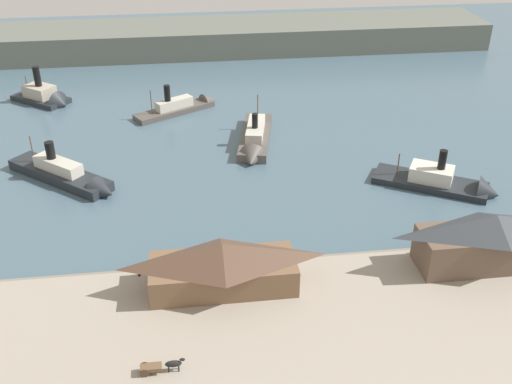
{
  "coord_description": "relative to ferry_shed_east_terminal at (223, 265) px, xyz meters",
  "views": [
    {
      "loc": [
        -6.45,
        -76.81,
        55.79
      ],
      "look_at": [
        5.57,
        15.62,
        2.0
      ],
      "focal_mm": 42.18,
      "sensor_mm": 36.0,
      "label": 1
    }
  ],
  "objects": [
    {
      "name": "ferry_approaching_east",
      "position": [
        -26.35,
        36.09,
        -3.47
      ],
      "size": [
        22.9,
        20.6,
        8.95
      ],
      "color": "#23282D",
      "rests_on": "ground"
    },
    {
      "name": "far_headland",
      "position": [
        2.35,
        119.11,
        -0.92
      ],
      "size": [
        180.0,
        24.0,
        8.0
      ],
      "primitive_type": "cube",
      "color": "#60665B",
      "rests_on": "ground"
    },
    {
      "name": "ferry_departing_north",
      "position": [
        44.24,
        24.53,
        -3.72
      ],
      "size": [
        22.96,
        17.09,
        10.15
      ],
      "color": "#23282D",
      "rests_on": "ground"
    },
    {
      "name": "mooring_post_west",
      "position": [
        -12.04,
        4.06,
        -3.27
      ],
      "size": [
        0.44,
        0.44,
        0.9
      ],
      "primitive_type": "cylinder",
      "color": "black",
      "rests_on": "quay_promenade"
    },
    {
      "name": "ground_plane",
      "position": [
        2.35,
        9.11,
        -4.92
      ],
      "size": [
        320.0,
        320.0,
        0.0
      ],
      "primitive_type": "plane",
      "color": "#476070"
    },
    {
      "name": "horse_cart",
      "position": [
        -8.71,
        -15.15,
        -2.78
      ],
      "size": [
        5.47,
        1.3,
        1.87
      ],
      "color": "brown",
      "rests_on": "quay_promenade"
    },
    {
      "name": "ferry_shed_east_terminal",
      "position": [
        0.0,
        0.0,
        0.0
      ],
      "size": [
        20.97,
        8.31,
        7.31
      ],
      "color": "brown",
      "rests_on": "quay_promenade"
    },
    {
      "name": "ferry_approaching_west",
      "position": [
        -3.9,
        69.78,
        -3.73
      ],
      "size": [
        21.16,
        14.82,
        8.83
      ],
      "color": "#514C47",
      "rests_on": "ground"
    },
    {
      "name": "quay_promenade",
      "position": [
        2.35,
        -12.89,
        -4.32
      ],
      "size": [
        110.0,
        36.0,
        1.2
      ],
      "primitive_type": "cube",
      "color": "#9E9384",
      "rests_on": "ground"
    },
    {
      "name": "ferry_shed_central_terminal",
      "position": [
        39.79,
        0.25,
        0.61
      ],
      "size": [
        21.98,
        7.37,
        8.53
      ],
      "color": "brown",
      "rests_on": "quay_promenade"
    },
    {
      "name": "ferry_moored_east",
      "position": [
        -37.68,
        79.12,
        -3.43
      ],
      "size": [
        16.47,
        14.84,
        11.5
      ],
      "color": "#23282D",
      "rests_on": "ground"
    },
    {
      "name": "seawall_edge",
      "position": [
        2.35,
        5.51,
        -4.42
      ],
      "size": [
        110.0,
        0.8,
        1.0
      ],
      "primitive_type": "cube",
      "color": "gray",
      "rests_on": "ground"
    },
    {
      "name": "ferry_mid_harbor",
      "position": [
        10.58,
        47.58,
        -3.55
      ],
      "size": [
        10.36,
        24.5,
        9.95
      ],
      "color": "#514C47",
      "rests_on": "ground"
    }
  ]
}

